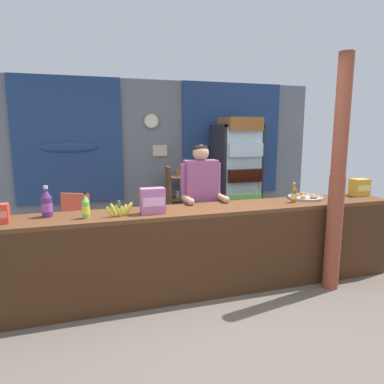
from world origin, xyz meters
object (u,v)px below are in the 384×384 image
timber_post (337,181)px  stall_counter (208,242)px  drink_fridge (237,173)px  soda_bottle_iced_tea (294,194)px  pastry_tray (305,197)px  banana_bunch (120,210)px  bottle_shelf_rack (182,200)px  snack_box_wafer (153,201)px  shopkeeper (201,194)px  soda_bottle_grape_soda (47,204)px  soda_bottle_lime_soda (86,207)px  plastic_lawn_chair (71,221)px  snack_box_choco_powder (359,187)px

timber_post → stall_counter: bearing=169.0°
timber_post → drink_fridge: (-0.20, 2.10, -0.15)m
soda_bottle_iced_tea → pastry_tray: bearing=30.4°
stall_counter → drink_fridge: size_ratio=2.34×
stall_counter → banana_bunch: (-0.89, 0.03, 0.40)m
stall_counter → soda_bottle_iced_tea: 1.16m
pastry_tray → bottle_shelf_rack: bearing=119.5°
snack_box_wafer → drink_fridge: bearing=45.8°
snack_box_wafer → banana_bunch: snack_box_wafer is taller
bottle_shelf_rack → soda_bottle_iced_tea: size_ratio=5.02×
timber_post → bottle_shelf_rack: (-1.06, 2.34, -0.59)m
timber_post → shopkeeper: size_ratio=1.60×
soda_bottle_grape_soda → soda_bottle_iced_tea: (2.63, -0.13, -0.03)m
stall_counter → soda_bottle_grape_soda: 1.63m
timber_post → drink_fridge: size_ratio=1.30×
soda_bottle_grape_soda → shopkeeper: bearing=11.6°
timber_post → soda_bottle_iced_tea: size_ratio=10.83×
bottle_shelf_rack → snack_box_wafer: bearing=-113.2°
soda_bottle_lime_soda → pastry_tray: bearing=4.5°
soda_bottle_grape_soda → soda_bottle_lime_soda: bearing=-25.8°
bottle_shelf_rack → soda_bottle_iced_tea: (0.77, -1.99, 0.41)m
plastic_lawn_chair → snack_box_wafer: bearing=-63.1°
soda_bottle_grape_soda → banana_bunch: bearing=-15.9°
drink_fridge → shopkeeper: bearing=-129.6°
soda_bottle_iced_tea → snack_box_choco_powder: bearing=6.5°
timber_post → plastic_lawn_chair: 3.45m
soda_bottle_iced_tea → stall_counter: bearing=-175.4°
timber_post → banana_bunch: bearing=172.7°
timber_post → plastic_lawn_chair: (-2.76, 1.95, -0.71)m
timber_post → banana_bunch: size_ratio=9.02×
pastry_tray → timber_post: bearing=-87.6°
drink_fridge → bottle_shelf_rack: 1.00m
soda_bottle_iced_tea → snack_box_wafer: (-1.64, -0.04, 0.03)m
plastic_lawn_chair → soda_bottle_iced_tea: (2.47, -1.60, 0.52)m
pastry_tray → plastic_lawn_chair: bearing=152.2°
snack_box_choco_powder → pastry_tray: bearing=177.1°
banana_bunch → snack_box_choco_powder: bearing=3.4°
shopkeeper → soda_bottle_lime_soda: bearing=-158.7°
pastry_tray → soda_bottle_iced_tea: bearing=-149.6°
drink_fridge → pastry_tray: drink_fridge is taller
soda_bottle_lime_soda → snack_box_choco_powder: bearing=2.8°
plastic_lawn_chair → soda_bottle_lime_soda: size_ratio=3.37×
shopkeeper → soda_bottle_grape_soda: size_ratio=5.23×
drink_fridge → soda_bottle_grape_soda: drink_fridge is taller
timber_post → snack_box_wafer: bearing=170.8°
drink_fridge → bottle_shelf_rack: bearing=164.3°
stall_counter → pastry_tray: bearing=10.3°
shopkeeper → snack_box_wafer: (-0.68, -0.51, 0.06)m
soda_bottle_iced_tea → banana_bunch: 1.97m
snack_box_choco_powder → soda_bottle_grape_soda: bearing=179.9°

